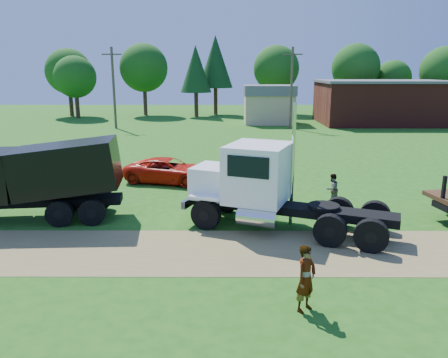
{
  "coord_description": "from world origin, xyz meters",
  "views": [
    {
      "loc": [
        -1.36,
        -15.03,
        6.53
      ],
      "look_at": [
        -1.45,
        4.64,
        1.6
      ],
      "focal_mm": 35.0,
      "sensor_mm": 36.0,
      "label": 1
    }
  ],
  "objects_px": {
    "black_dump_truck": "(32,176)",
    "orange_pickup": "(169,170)",
    "white_semi_tractor": "(260,185)",
    "spectator_a": "(306,279)"
  },
  "relations": [
    {
      "from": "orange_pickup",
      "to": "spectator_a",
      "type": "bearing_deg",
      "value": -144.2
    },
    {
      "from": "white_semi_tractor",
      "to": "orange_pickup",
      "type": "relative_size",
      "value": 1.69
    },
    {
      "from": "orange_pickup",
      "to": "spectator_a",
      "type": "xyz_separation_m",
      "value": [
        5.61,
        -14.28,
        0.24
      ]
    },
    {
      "from": "black_dump_truck",
      "to": "orange_pickup",
      "type": "distance_m",
      "value": 8.49
    },
    {
      "from": "white_semi_tractor",
      "to": "black_dump_truck",
      "type": "xyz_separation_m",
      "value": [
        -9.97,
        0.8,
        0.19
      ]
    },
    {
      "from": "spectator_a",
      "to": "orange_pickup",
      "type": "bearing_deg",
      "value": 67.51
    },
    {
      "from": "black_dump_truck",
      "to": "spectator_a",
      "type": "xyz_separation_m",
      "value": [
        10.73,
        -7.63,
        -1.03
      ]
    },
    {
      "from": "black_dump_truck",
      "to": "spectator_a",
      "type": "height_order",
      "value": "black_dump_truck"
    },
    {
      "from": "black_dump_truck",
      "to": "orange_pickup",
      "type": "bearing_deg",
      "value": 45.59
    },
    {
      "from": "white_semi_tractor",
      "to": "spectator_a",
      "type": "bearing_deg",
      "value": -62.23
    }
  ]
}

